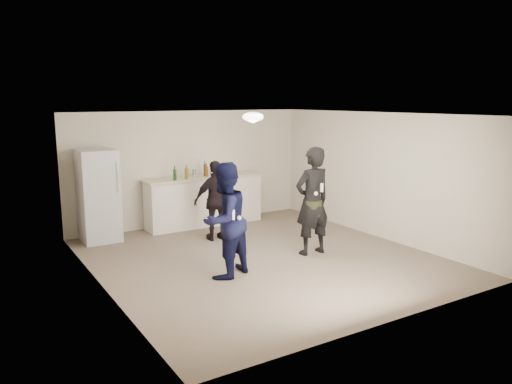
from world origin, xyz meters
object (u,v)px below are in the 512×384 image
shaker (194,173)px  counter (204,202)px  woman (312,201)px  spectator (217,201)px  fridge (99,196)px  man (224,220)px

shaker → counter: bearing=-11.5°
woman → counter: bearing=-75.9°
counter → spectator: 1.27m
counter → woman: bearing=-76.0°
counter → shaker: 0.69m
fridge → spectator: size_ratio=1.14×
fridge → woman: size_ratio=0.93×
fridge → man: bearing=-69.6°
counter → fridge: size_ratio=1.44×
man → spectator: man is taller
spectator → fridge: bearing=-22.6°
woman → shaker: bearing=-72.2°
counter → woman: size_ratio=1.34×
fridge → shaker: (2.08, 0.11, 0.28)m
fridge → spectator: 2.30m
fridge → woman: woman is taller
fridge → man: 3.27m
fridge → shaker: fridge is taller
counter → man: man is taller
shaker → woman: size_ratio=0.09×
fridge → spectator: bearing=-29.7°
counter → shaker: bearing=168.5°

